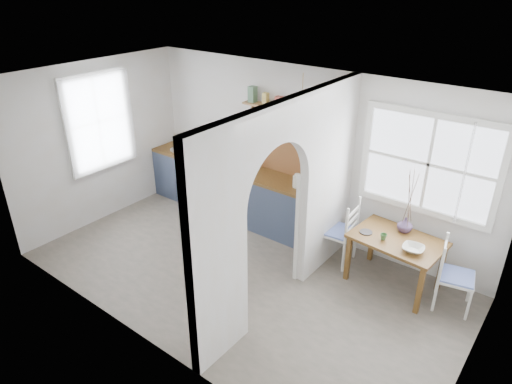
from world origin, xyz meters
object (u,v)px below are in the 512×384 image
Objects in this scene: kettle at (297,181)px; vase at (405,225)px; chair_left at (337,230)px; chair_right at (457,276)px; dining_table at (394,262)px.

kettle reaches higher than vase.
kettle is 1.66m from vase.
chair_left is 1.64m from chair_right.
dining_table is 1.13× the size of chair_left.
vase is (0.87, 0.19, 0.31)m from chair_left.
vase is (-0.01, 0.22, 0.45)m from dining_table.
chair_left is 4.89× the size of vase.
chair_left is at bearing -177.00° from dining_table.
kettle is (-0.78, 0.13, 0.50)m from chair_left.
chair_right is at bearing -14.60° from vase.
chair_right is at bearing 6.88° from dining_table.
chair_left is at bearing 77.33° from chair_right.
kettle is 1.00× the size of vase.
dining_table is at bearing 82.98° from chair_left.
chair_right is at bearing 84.80° from chair_left.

